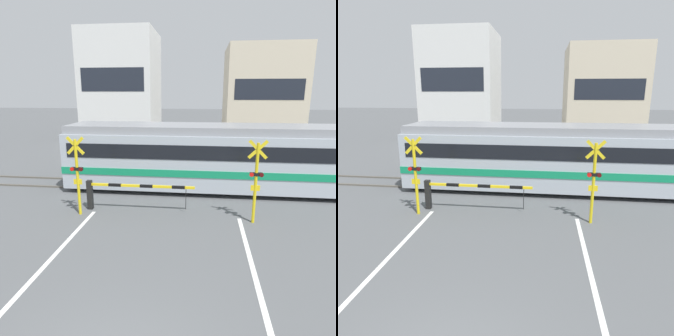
% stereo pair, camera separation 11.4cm
% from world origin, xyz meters
% --- Properties ---
extents(rail_track_near, '(50.00, 0.10, 0.08)m').
position_xyz_m(rail_track_near, '(0.00, 10.07, 0.04)').
color(rail_track_near, '#5B564C').
rests_on(rail_track_near, ground_plane).
extents(rail_track_far, '(50.00, 0.10, 0.08)m').
position_xyz_m(rail_track_far, '(0.00, 11.50, 0.04)').
color(rail_track_far, '#5B564C').
rests_on(rail_track_far, ground_plane).
extents(road_stripe_left, '(0.14, 11.30, 0.01)m').
position_xyz_m(road_stripe_left, '(-2.82, 1.65, 0.00)').
color(road_stripe_left, white).
rests_on(road_stripe_left, ground_plane).
extents(commuter_train, '(15.82, 2.96, 3.11)m').
position_xyz_m(commuter_train, '(2.85, 10.78, 1.67)').
color(commuter_train, '#ADB7C1').
rests_on(commuter_train, ground_plane).
extents(crossing_barrier_near, '(4.30, 0.20, 1.19)m').
position_xyz_m(crossing_barrier_near, '(-1.95, 7.60, 0.83)').
color(crossing_barrier_near, black).
rests_on(crossing_barrier_near, ground_plane).
extents(crossing_barrier_far, '(4.30, 0.20, 1.19)m').
position_xyz_m(crossing_barrier_far, '(1.95, 13.95, 0.83)').
color(crossing_barrier_far, black).
rests_on(crossing_barrier_far, ground_plane).
extents(crossing_signal_left, '(0.68, 0.15, 3.04)m').
position_xyz_m(crossing_signal_left, '(-3.27, 7.02, 1.67)').
color(crossing_signal_left, yellow).
rests_on(crossing_signal_left, ground_plane).
extents(crossing_signal_right, '(0.68, 0.15, 3.04)m').
position_xyz_m(crossing_signal_right, '(3.27, 7.02, 1.67)').
color(crossing_signal_right, yellow).
rests_on(crossing_signal_right, ground_plane).
extents(building_left_of_street, '(6.93, 7.13, 10.30)m').
position_xyz_m(building_left_of_street, '(-6.88, 27.40, 5.15)').
color(building_left_of_street, white).
rests_on(building_left_of_street, ground_plane).
extents(building_right_of_street, '(6.94, 7.13, 8.73)m').
position_xyz_m(building_right_of_street, '(6.89, 27.40, 4.37)').
color(building_right_of_street, beige).
rests_on(building_right_of_street, ground_plane).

